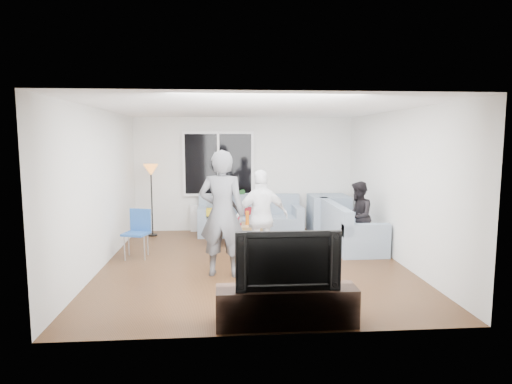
{
  "coord_description": "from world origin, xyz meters",
  "views": [
    {
      "loc": [
        -0.5,
        -7.17,
        2.11
      ],
      "look_at": [
        0.1,
        0.6,
        1.15
      ],
      "focal_mm": 30.22,
      "sensor_mm": 36.0,
      "label": 1
    }
  ],
  "objects": [
    {
      "name": "cushion_red",
      "position": [
        0.17,
        2.33,
        0.51
      ],
      "size": [
        0.4,
        0.35,
        0.13
      ],
      "primitive_type": "cube",
      "rotation": [
        0.0,
        0.0,
        -0.15
      ],
      "color": "maroon",
      "rests_on": "sofa_back_section"
    },
    {
      "name": "bottle_a",
      "position": [
        -0.52,
        1.42,
        0.52
      ],
      "size": [
        0.07,
        0.07,
        0.24
      ],
      "primitive_type": "cylinder",
      "color": "#DB560C",
      "rests_on": "coffee_table"
    },
    {
      "name": "television",
      "position": [
        0.21,
        -2.5,
        0.78
      ],
      "size": [
        1.17,
        0.15,
        0.67
      ],
      "primitive_type": "imported",
      "color": "black",
      "rests_on": "tv_console"
    },
    {
      "name": "sofa_corner",
      "position": [
        1.88,
        2.27,
        0.42
      ],
      "size": [
        0.85,
        0.85,
        0.85
      ],
      "primitive_type": "cube",
      "color": "gray",
      "rests_on": "floor"
    },
    {
      "name": "window_glass",
      "position": [
        -0.6,
        2.65,
        1.55
      ],
      "size": [
        1.5,
        0.02,
        1.35
      ],
      "primitive_type": "cube",
      "color": "black",
      "rests_on": "window_frame"
    },
    {
      "name": "cushion_yellow",
      "position": [
        -0.76,
        2.25,
        0.51
      ],
      "size": [
        0.4,
        0.35,
        0.14
      ],
      "primitive_type": "cube",
      "rotation": [
        0.0,
        0.0,
        -0.08
      ],
      "color": "gold",
      "rests_on": "sofa_back_section"
    },
    {
      "name": "ceiling",
      "position": [
        0.0,
        0.0,
        2.62
      ],
      "size": [
        5.0,
        5.5,
        0.04
      ],
      "primitive_type": "cube",
      "color": "white",
      "rests_on": "ground"
    },
    {
      "name": "bottle_c",
      "position": [
        -0.21,
        1.46,
        0.49
      ],
      "size": [
        0.07,
        0.07,
        0.18
      ],
      "primitive_type": "cylinder",
      "color": "black",
      "rests_on": "coffee_table"
    },
    {
      "name": "spectator_right",
      "position": [
        2.02,
        0.62,
        0.66
      ],
      "size": [
        0.69,
        0.78,
        1.33
      ],
      "primitive_type": "imported",
      "rotation": [
        0.0,
        0.0,
        -1.92
      ],
      "color": "black",
      "rests_on": "floor"
    },
    {
      "name": "bottle_d",
      "position": [
        -0.02,
        1.32,
        0.54
      ],
      "size": [
        0.07,
        0.07,
        0.28
      ],
      "primitive_type": "cylinder",
      "color": "orange",
      "rests_on": "coffee_table"
    },
    {
      "name": "wall_back",
      "position": [
        0.0,
        2.77,
        1.3
      ],
      "size": [
        5.0,
        0.04,
        2.6
      ],
      "primitive_type": "cube",
      "color": "silver",
      "rests_on": "ground"
    },
    {
      "name": "player_left",
      "position": [
        -0.52,
        -0.64,
        0.97
      ],
      "size": [
        0.78,
        0.59,
        1.95
      ],
      "primitive_type": "imported",
      "rotation": [
        0.0,
        0.0,
        2.96
      ],
      "color": "#4A4B4F",
      "rests_on": "floor"
    },
    {
      "name": "potted_plant",
      "position": [
        -0.09,
        2.62,
        0.8
      ],
      "size": [
        0.23,
        0.2,
        0.35
      ],
      "primitive_type": "imported",
      "rotation": [
        0.0,
        0.0,
        -0.24
      ],
      "color": "#245C28",
      "rests_on": "radiator"
    },
    {
      "name": "vase",
      "position": [
        -0.72,
        2.62,
        0.71
      ],
      "size": [
        0.21,
        0.21,
        0.18
      ],
      "primitive_type": "imported",
      "rotation": [
        0.0,
        0.0,
        -0.23
      ],
      "color": "white",
      "rests_on": "radiator"
    },
    {
      "name": "side_chair",
      "position": [
        -2.05,
        0.47,
        0.43
      ],
      "size": [
        0.5,
        0.5,
        0.86
      ],
      "primitive_type": null,
      "rotation": [
        0.0,
        0.0,
        -0.29
      ],
      "color": "#224E96",
      "rests_on": "floor"
    },
    {
      "name": "bottle_e",
      "position": [
        0.1,
        1.49,
        0.52
      ],
      "size": [
        0.07,
        0.07,
        0.23
      ],
      "primitive_type": "cylinder",
      "color": "black",
      "rests_on": "coffee_table"
    },
    {
      "name": "floor_lamp",
      "position": [
        -2.05,
        2.25,
        0.78
      ],
      "size": [
        0.32,
        0.32,
        1.56
      ],
      "primitive_type": null,
      "color": "orange",
      "rests_on": "floor"
    },
    {
      "name": "wall_front",
      "position": [
        0.0,
        -2.77,
        1.3
      ],
      "size": [
        5.0,
        0.04,
        2.6
      ],
      "primitive_type": "cube",
      "color": "silver",
      "rests_on": "ground"
    },
    {
      "name": "window_mullion",
      "position": [
        -0.6,
        2.64,
        1.55
      ],
      "size": [
        0.05,
        0.03,
        1.35
      ],
      "primitive_type": "cube",
      "color": "white",
      "rests_on": "window_frame"
    },
    {
      "name": "floor",
      "position": [
        0.0,
        0.0,
        -0.02
      ],
      "size": [
        5.0,
        5.5,
        0.04
      ],
      "primitive_type": "cube",
      "color": "#56351C",
      "rests_on": "ground"
    },
    {
      "name": "sofa_back_section",
      "position": [
        0.1,
        2.27,
        0.42
      ],
      "size": [
        2.3,
        0.85,
        0.85
      ],
      "primitive_type": null,
      "color": "gray",
      "rests_on": "floor"
    },
    {
      "name": "sofa_right_section",
      "position": [
        2.02,
        1.04,
        0.42
      ],
      "size": [
        2.0,
        0.85,
        0.85
      ],
      "primitive_type": null,
      "rotation": [
        0.0,
        0.0,
        1.57
      ],
      "color": "gray",
      "rests_on": "floor"
    },
    {
      "name": "spectator_back",
      "position": [
        -0.45,
        2.3,
        0.57
      ],
      "size": [
        0.77,
        0.47,
        1.15
      ],
      "primitive_type": "imported",
      "rotation": [
        0.0,
        0.0,
        0.06
      ],
      "color": "black",
      "rests_on": "floor"
    },
    {
      "name": "radiator",
      "position": [
        -0.6,
        2.65,
        0.31
      ],
      "size": [
        1.3,
        0.12,
        0.62
      ],
      "primitive_type": "cube",
      "color": "silver",
      "rests_on": "floor"
    },
    {
      "name": "player_right",
      "position": [
        0.14,
        -0.08,
        0.8
      ],
      "size": [
        1.01,
        0.62,
        1.61
      ],
      "primitive_type": "imported",
      "rotation": [
        0.0,
        0.0,
        3.4
      ],
      "color": "white",
      "rests_on": "floor"
    },
    {
      "name": "pitcher",
      "position": [
        -0.22,
        1.29,
        0.49
      ],
      "size": [
        0.17,
        0.17,
        0.17
      ],
      "primitive_type": "cylinder",
      "color": "maroon",
      "rests_on": "coffee_table"
    },
    {
      "name": "wall_right",
      "position": [
        2.52,
        0.0,
        1.3
      ],
      "size": [
        0.04,
        5.5,
        2.6
      ],
      "primitive_type": "cube",
      "color": "silver",
      "rests_on": "ground"
    },
    {
      "name": "coffee_table",
      "position": [
        -0.23,
        1.36,
        0.2
      ],
      "size": [
        1.16,
        0.72,
        0.4
      ],
      "primitive_type": "cube",
      "rotation": [
        0.0,
        0.0,
        -0.11
      ],
      "color": "#9D834C",
      "rests_on": "floor"
    },
    {
      "name": "tv_console",
      "position": [
        0.21,
        -2.5,
        0.22
      ],
      "size": [
        1.6,
        0.4,
        0.44
      ],
      "primitive_type": "cube",
      "color": "#34221A",
      "rests_on": "floor"
    },
    {
      "name": "wall_left",
      "position": [
        -2.52,
        0.0,
        1.3
      ],
      "size": [
        0.04,
        5.5,
        2.6
      ],
      "primitive_type": "cube",
      "color": "silver",
      "rests_on": "ground"
    },
    {
      "name": "window_frame",
      "position": [
        -0.6,
        2.69,
        1.55
      ],
      "size": [
        1.62,
        0.06,
        1.47
      ],
      "primitive_type": "cube",
      "color": "white",
      "rests_on": "wall_back"
    }
  ]
}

